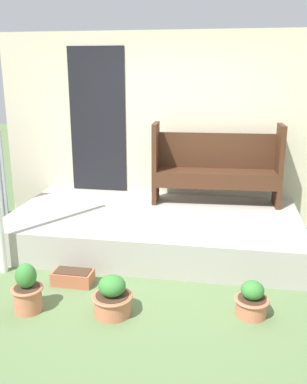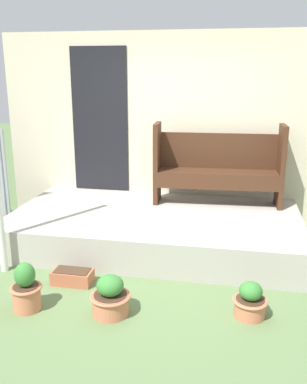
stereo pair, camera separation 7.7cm
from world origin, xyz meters
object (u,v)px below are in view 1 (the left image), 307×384
object	(u,v)px
flower_pot_left	(27,291)
flower_pot_right	(252,301)
bench	(216,164)
planter_box_rect	(73,277)
flower_pot_middle	(112,298)

from	to	relation	value
flower_pot_left	flower_pot_right	bearing A→B (deg)	7.66
bench	flower_pot_right	distance (m)	2.23
planter_box_rect	flower_pot_middle	bearing A→B (deg)	-40.84
flower_pot_middle	flower_pot_right	bearing A→B (deg)	9.03
bench	flower_pot_middle	distance (m)	2.50
flower_pot_middle	planter_box_rect	distance (m)	0.72
flower_pot_middle	planter_box_rect	xyz separation A→B (m)	(-0.54, 0.47, -0.09)
bench	flower_pot_left	bearing A→B (deg)	-127.25
flower_pot_left	planter_box_rect	bearing A→B (deg)	67.72
bench	flower_pot_right	world-z (taller)	bench
flower_pot_middle	planter_box_rect	size ratio (longest dim) A/B	0.92
bench	flower_pot_left	xyz separation A→B (m)	(-1.57, -2.31, -0.72)
bench	flower_pot_middle	bearing A→B (deg)	-112.84
flower_pot_right	flower_pot_left	bearing A→B (deg)	-172.34
flower_pot_right	flower_pot_middle	bearing A→B (deg)	-170.97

